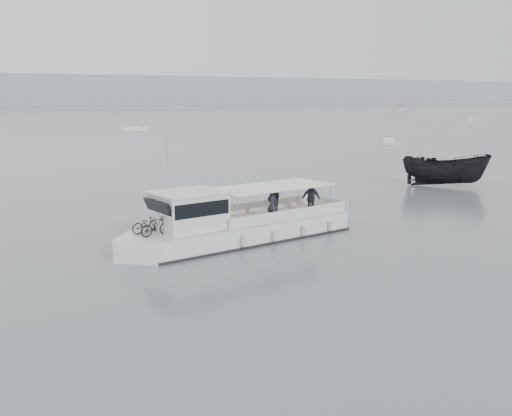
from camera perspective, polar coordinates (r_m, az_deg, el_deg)
name	(u,v)px	position (r m, az deg, el deg)	size (l,w,h in m)	color
ground	(166,247)	(27.99, -9.01, -3.86)	(1400.00, 1400.00, 0.00)	slate
tour_boat	(229,226)	(28.20, -2.76, -1.76)	(12.99, 5.21, 5.41)	white
dark_motorboat	(446,170)	(48.87, 18.44, 3.63)	(2.59, 6.89, 2.66)	black
moored_fleet	(16,117)	(220.79, -22.86, 8.37)	(417.42, 354.60, 9.59)	white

